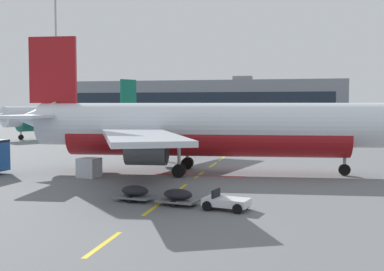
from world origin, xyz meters
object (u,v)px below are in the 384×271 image
Objects in this scene: fuel_service_truck at (127,137)px; uld_cargo_container at (89,168)px; airliner_foreground at (199,129)px; airliner_mid_left at (78,117)px; apron_light_mast_near at (56,44)px; baggage_train at (178,197)px.

fuel_service_truck is 25.85m from uld_cargo_container.
airliner_mid_left is at bearing 126.42° from airliner_foreground.
uld_cargo_container is at bearing -63.63° from airliner_mid_left.
fuel_service_truck is at bearing -51.86° from airliner_mid_left.
airliner_foreground is 1.21× the size of apron_light_mast_near.
uld_cargo_container is at bearing -77.17° from fuel_service_truck.
uld_cargo_container reaches higher than baggage_train.
uld_cargo_container is at bearing -59.57° from apron_light_mast_near.
airliner_mid_left is 29.77m from fuel_service_truck.
uld_cargo_container is (5.74, -25.19, -0.85)m from fuel_service_truck.
airliner_mid_left is at bearing 120.42° from baggage_train.
baggage_train is (15.69, -34.59, -1.12)m from fuel_service_truck.
airliner_mid_left is 4.18× the size of fuel_service_truck.
airliner_mid_left reaches higher than fuel_service_truck.
uld_cargo_container is at bearing -152.42° from airliner_foreground.
baggage_train is 69.20m from apron_light_mast_near.
airliner_foreground is 10.07m from uld_cargo_container.
baggage_train is 13.69m from uld_cargo_container.
fuel_service_truck is 34.16m from apron_light_mast_near.
fuel_service_truck reaches higher than uld_cargo_container.
baggage_train is (34.03, -57.95, -3.19)m from airliner_mid_left.
airliner_foreground reaches higher than baggage_train.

